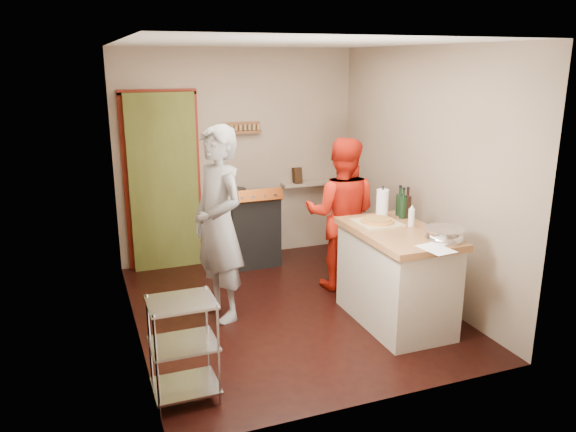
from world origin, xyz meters
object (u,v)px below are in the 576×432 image
object	(u,v)px
wire_shelving	(184,345)
person_stripe	(219,224)
island	(396,274)
person_red	(341,214)
stove	(251,228)

from	to	relation	value
wire_shelving	person_stripe	world-z (taller)	person_stripe
island	person_red	xyz separation A→B (m)	(-0.10, 0.99, 0.34)
stove	person_stripe	bearing A→B (deg)	-118.47
wire_shelving	person_stripe	xyz separation A→B (m)	(0.60, 1.28, 0.50)
stove	person_stripe	world-z (taller)	person_stripe
stove	island	world-z (taller)	island
stove	person_red	size ratio (longest dim) A/B	0.60
person_red	island	bearing A→B (deg)	125.26
stove	island	xyz separation A→B (m)	(0.81, -2.06, 0.04)
island	wire_shelving	bearing A→B (deg)	-165.30
wire_shelving	island	world-z (taller)	island
person_stripe	stove	bearing A→B (deg)	134.43
wire_shelving	island	bearing A→B (deg)	14.70
person_stripe	person_red	world-z (taller)	person_stripe
person_stripe	person_red	bearing A→B (deg)	83.55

